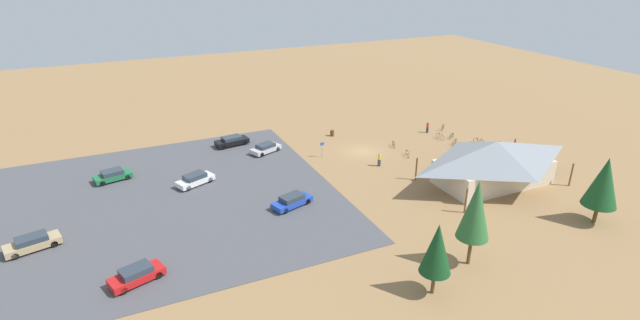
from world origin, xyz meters
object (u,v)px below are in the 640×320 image
bicycle_blue_trailside (443,128)px  car_tan_mid_lot (32,243)px  pine_mideast (476,210)px  bicycle_black_front_row (452,136)px  car_silver_second_row (266,148)px  car_green_inner_stall (113,175)px  car_blue_aisle_side (292,201)px  bicycle_yellow_by_bin (470,145)px  car_white_back_corner (195,179)px  bicycle_white_edge_south (407,154)px  trash_bin (332,133)px  bicycle_purple_yard_center (499,144)px  bicycle_green_near_sign (462,148)px  bike_pavilion (495,160)px  bicycle_silver_lone_east (440,137)px  lot_sign (322,147)px  visitor_at_bikes (428,127)px  car_red_by_curb (137,275)px  bicycle_teal_near_porch (479,141)px  car_black_end_stall (232,141)px  pine_east (437,249)px  bicycle_orange_yard_right (394,144)px  visitor_near_lot (379,159)px  pine_far_east (604,182)px  bicycle_red_edge_north (455,142)px

bicycle_blue_trailside → car_tan_mid_lot: size_ratio=0.29×
pine_mideast → bicycle_black_front_row: bearing=-126.2°
car_silver_second_row → car_green_inner_stall: bearing=2.4°
car_blue_aisle_side → car_green_inner_stall: size_ratio=1.06×
bicycle_yellow_by_bin → car_white_back_corner: 37.93m
bicycle_white_edge_south → car_green_inner_stall: car_green_inner_stall is taller
car_blue_aisle_side → trash_bin: bearing=-126.9°
bicycle_purple_yard_center → bicycle_blue_trailside: bearing=-72.3°
bicycle_green_near_sign → car_white_back_corner: (35.92, -4.42, 0.38)m
car_tan_mid_lot → bike_pavilion: bearing=172.3°
trash_bin → bicycle_silver_lone_east: bearing=150.5°
lot_sign → visitor_at_bikes: lot_sign is taller
lot_sign → car_red_by_curb: 31.13m
bicycle_teal_near_porch → car_black_end_stall: (32.70, -13.86, 0.37)m
pine_east → car_silver_second_row: 34.33m
trash_bin → car_red_by_curb: car_red_by_curb is taller
lot_sign → car_black_end_stall: (9.92, -9.17, -0.68)m
bike_pavilion → bicycle_blue_trailside: 19.02m
car_red_by_curb → visitor_at_bikes: bearing=-155.3°
visitor_at_bikes → pine_mideast: bearing=59.8°
bicycle_orange_yard_right → car_silver_second_row: (17.20, -5.42, 0.34)m
bicycle_purple_yard_center → visitor_at_bikes: visitor_at_bikes is taller
visitor_near_lot → pine_far_east: bearing=120.5°
pine_mideast → car_black_end_stall: (11.44, -36.63, -4.65)m
bicycle_teal_near_porch → bicycle_yellow_by_bin: bearing=21.2°
pine_far_east → bike_pavilion: bearing=-75.9°
pine_far_east → car_green_inner_stall: bearing=-35.1°
bicycle_yellow_by_bin → car_green_inner_stall: 47.45m
car_silver_second_row → car_black_end_stall: car_black_end_stall is taller
car_black_end_stall → bicycle_white_edge_south: bearing=146.3°
pine_east → bicycle_black_front_row: pine_east is taller
bike_pavilion → bicycle_silver_lone_east: 15.30m
car_tan_mid_lot → visitor_near_lot: (-38.99, -3.26, 0.20)m
car_silver_second_row → visitor_at_bikes: 25.26m
bicycle_blue_trailside → car_silver_second_row: size_ratio=0.31×
bicycle_red_edge_north → bicycle_orange_yard_right: size_ratio=0.96×
car_white_back_corner → car_blue_aisle_side: (-8.43, 9.77, -0.01)m
bicycle_blue_trailside → car_black_end_stall: car_black_end_stall is taller
pine_far_east → car_blue_aisle_side: size_ratio=1.47×
lot_sign → bicycle_silver_lone_east: (-18.75, 1.00, -1.01)m
bicycle_green_near_sign → bicycle_silver_lone_east: bearing=-90.4°
car_red_by_curb → car_green_inner_stall: car_red_by_curb is taller
bicycle_purple_yard_center → car_green_inner_stall: size_ratio=0.30×
bike_pavilion → car_black_end_stall: size_ratio=3.28×
car_green_inner_stall → visitor_near_lot: (-31.45, 9.57, 0.23)m
trash_bin → bicycle_orange_yard_right: 9.71m
bicycle_blue_trailside → bicycle_teal_near_porch: bicycle_teal_near_porch is taller
pine_east → car_white_back_corner: size_ratio=1.33×
trash_bin → bicycle_orange_yard_right: trash_bin is taller
bicycle_green_near_sign → car_blue_aisle_side: bearing=11.0°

